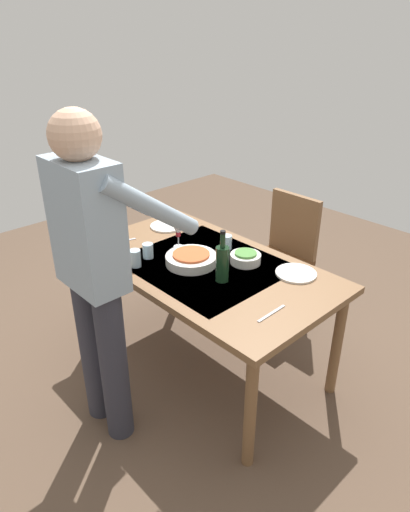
% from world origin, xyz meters
% --- Properties ---
extents(ground_plane, '(6.00, 6.00, 0.00)m').
position_xyz_m(ground_plane, '(0.00, 0.00, 0.00)').
color(ground_plane, brown).
extents(dining_table, '(1.56, 0.88, 0.73)m').
position_xyz_m(dining_table, '(0.00, 0.00, 0.66)').
color(dining_table, brown).
rests_on(dining_table, ground_plane).
extents(chair_near, '(0.40, 0.40, 0.91)m').
position_xyz_m(chair_near, '(0.04, -0.82, 0.53)').
color(chair_near, '#523019').
rests_on(chair_near, ground_plane).
extents(person_server, '(0.42, 0.61, 1.69)m').
position_xyz_m(person_server, '(0.00, 0.70, 0.96)').
color(person_server, '#2D2D38').
rests_on(person_server, ground_plane).
extents(wine_bottle, '(0.07, 0.07, 0.30)m').
position_xyz_m(wine_bottle, '(-0.21, 0.07, 0.84)').
color(wine_bottle, black).
rests_on(wine_bottle, dining_table).
extents(wine_glass_left, '(0.07, 0.07, 0.15)m').
position_xyz_m(wine_glass_left, '(0.43, 0.28, 0.83)').
color(wine_glass_left, white).
rests_on(wine_glass_left, dining_table).
extents(wine_glass_right, '(0.07, 0.07, 0.15)m').
position_xyz_m(wine_glass_right, '(0.27, -0.03, 0.83)').
color(wine_glass_right, white).
rests_on(wine_glass_right, dining_table).
extents(water_cup_near_left, '(0.07, 0.07, 0.10)m').
position_xyz_m(water_cup_near_left, '(0.25, 0.31, 0.78)').
color(water_cup_near_left, silver).
rests_on(water_cup_near_left, dining_table).
extents(water_cup_near_right, '(0.07, 0.07, 0.09)m').
position_xyz_m(water_cup_near_right, '(0.05, -0.24, 0.77)').
color(water_cup_near_right, silver).
rests_on(water_cup_near_right, dining_table).
extents(water_cup_far_left, '(0.06, 0.06, 0.09)m').
position_xyz_m(water_cup_far_left, '(0.29, 0.19, 0.77)').
color(water_cup_far_left, silver).
rests_on(water_cup_far_left, dining_table).
extents(serving_bowl_pasta, '(0.30, 0.30, 0.07)m').
position_xyz_m(serving_bowl_pasta, '(0.05, 0.06, 0.76)').
color(serving_bowl_pasta, silver).
rests_on(serving_bowl_pasta, dining_table).
extents(side_bowl_salad, '(0.18, 0.18, 0.07)m').
position_xyz_m(side_bowl_salad, '(-0.15, -0.18, 0.76)').
color(side_bowl_salad, silver).
rests_on(side_bowl_salad, dining_table).
extents(dinner_plate_near, '(0.23, 0.23, 0.01)m').
position_xyz_m(dinner_plate_near, '(-0.44, -0.28, 0.73)').
color(dinner_plate_near, silver).
rests_on(dinner_plate_near, dining_table).
extents(dinner_plate_far, '(0.23, 0.23, 0.01)m').
position_xyz_m(dinner_plate_far, '(0.58, -0.18, 0.73)').
color(dinner_plate_far, silver).
rests_on(dinner_plate_far, dining_table).
extents(table_knife, '(0.02, 0.20, 0.00)m').
position_xyz_m(table_knife, '(-0.60, 0.12, 0.73)').
color(table_knife, silver).
rests_on(table_knife, dining_table).
extents(table_fork, '(0.06, 0.18, 0.00)m').
position_xyz_m(table_fork, '(0.59, 0.18, 0.73)').
color(table_fork, silver).
rests_on(table_fork, dining_table).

